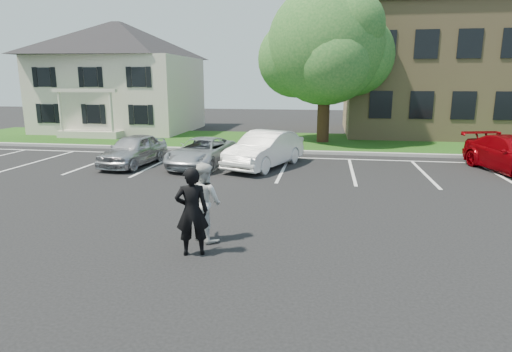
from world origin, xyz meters
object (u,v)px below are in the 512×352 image
(man_black_suit, at_px, (192,212))
(car_silver_minivan, at_px, (202,152))
(tree, at_px, (327,49))
(car_white_sedan, at_px, (265,150))
(house, at_px, (120,77))
(car_silver_west, at_px, (134,150))
(man_white_shirt, at_px, (204,201))

(man_black_suit, bearing_deg, car_silver_minivan, -93.24)
(tree, relative_size, car_white_sedan, 1.93)
(house, bearing_deg, car_white_sedan, -43.86)
(tree, distance_m, car_silver_minivan, 10.59)
(tree, height_order, car_silver_west, tree)
(car_silver_west, bearing_deg, car_white_sedan, 10.72)
(house, distance_m, man_white_shirt, 23.76)
(tree, distance_m, man_black_suit, 17.97)
(car_silver_west, relative_size, car_white_sedan, 0.86)
(car_silver_west, distance_m, car_silver_minivan, 2.98)
(house, relative_size, car_white_sedan, 2.25)
(man_white_shirt, distance_m, car_white_sedan, 8.59)
(car_silver_minivan, bearing_deg, man_white_shirt, -66.18)
(man_white_shirt, relative_size, car_silver_minivan, 0.42)
(man_black_suit, distance_m, car_silver_minivan, 9.61)
(car_silver_minivan, bearing_deg, house, 135.39)
(house, height_order, car_silver_west, house)
(man_white_shirt, bearing_deg, house, -24.02)
(car_silver_west, bearing_deg, man_black_suit, -53.23)
(man_black_suit, height_order, car_silver_west, man_black_suit)
(house, bearing_deg, car_silver_minivan, -51.53)
(man_black_suit, xyz_separation_m, car_white_sedan, (0.15, 9.49, -0.19))
(man_white_shirt, distance_m, car_silver_minivan, 8.74)
(man_white_shirt, bearing_deg, man_black_suit, 125.34)
(house, height_order, man_white_shirt, house)
(house, xyz_separation_m, man_white_shirt, (12.01, -20.28, -2.92))
(man_white_shirt, height_order, car_white_sedan, man_white_shirt)
(house, bearing_deg, tree, -15.16)
(car_silver_minivan, bearing_deg, man_black_suit, -67.74)
(car_silver_west, bearing_deg, tree, 50.97)
(man_black_suit, distance_m, man_white_shirt, 0.90)
(tree, distance_m, car_silver_west, 12.48)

